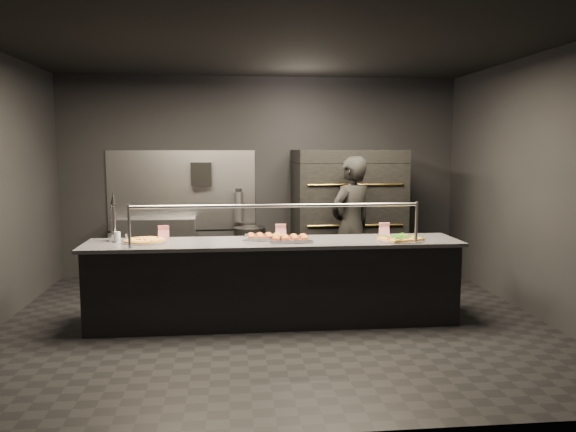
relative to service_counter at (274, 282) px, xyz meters
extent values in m
plane|color=black|center=(0.00, 0.00, -0.46)|extent=(6.00, 6.00, 0.00)
plane|color=black|center=(0.00, 0.00, 2.54)|extent=(6.00, 6.00, 0.00)
cube|color=black|center=(0.00, 2.50, 1.04)|extent=(6.00, 0.04, 3.00)
cube|color=black|center=(0.00, -2.50, 1.04)|extent=(6.00, 0.04, 3.00)
cube|color=black|center=(3.00, 0.00, 1.04)|extent=(0.04, 5.00, 3.00)
cube|color=#99999E|center=(-1.20, 2.48, 0.84)|extent=(2.20, 0.02, 1.20)
cube|color=black|center=(0.00, 0.00, -0.02)|extent=(4.00, 0.70, 0.88)
cube|color=#3D3C42|center=(0.00, 0.00, 0.44)|extent=(4.10, 0.78, 0.04)
cylinder|color=#99999E|center=(-1.50, -0.30, 0.68)|extent=(0.03, 0.03, 0.45)
cylinder|color=#99999E|center=(1.50, -0.30, 0.68)|extent=(0.03, 0.03, 0.45)
cylinder|color=#99999E|center=(0.00, -0.30, 0.88)|extent=(3.00, 0.04, 0.04)
cube|color=black|center=(1.20, 1.90, -0.16)|extent=(1.50, 1.15, 0.60)
cube|color=black|center=(1.20, 1.90, 0.44)|extent=(1.50, 1.20, 0.55)
cube|color=black|center=(1.20, 1.90, 0.99)|extent=(1.50, 1.20, 0.55)
cube|color=black|center=(1.20, 1.90, 1.36)|extent=(1.50, 1.20, 0.18)
cylinder|color=gold|center=(1.20, 1.28, 0.44)|extent=(1.30, 0.02, 0.02)
cylinder|color=gold|center=(1.20, 1.28, 0.99)|extent=(1.30, 0.02, 0.02)
cube|color=#99999E|center=(-1.60, 2.32, -0.01)|extent=(1.20, 0.35, 0.90)
cube|color=black|center=(-0.90, 2.39, 1.09)|extent=(0.30, 0.20, 0.35)
cylinder|color=#B2B2B7|center=(-0.35, 2.40, 0.59)|extent=(0.14, 0.14, 0.45)
cube|color=black|center=(-0.35, 2.40, 0.84)|extent=(0.10, 0.06, 0.06)
cylinder|color=silver|center=(-1.75, 0.20, 0.50)|extent=(0.14, 0.14, 0.08)
cylinder|color=silver|center=(-1.75, 0.20, 0.68)|extent=(0.05, 0.05, 0.37)
cylinder|color=silver|center=(-1.75, 0.12, 0.84)|extent=(0.02, 0.10, 0.02)
cone|color=black|center=(-1.75, 0.20, 0.93)|extent=(0.05, 0.05, 0.14)
cylinder|color=silver|center=(-1.41, 0.08, 0.46)|extent=(0.49, 0.49, 0.01)
cylinder|color=#C67C3F|center=(-1.41, 0.08, 0.47)|extent=(0.43, 0.43, 0.02)
cylinder|color=#E5A14A|center=(-1.41, 0.08, 0.49)|extent=(0.37, 0.37, 0.01)
cube|color=silver|center=(-0.10, 0.12, 0.47)|extent=(0.50, 0.42, 0.02)
ellipsoid|color=#C06829|center=(-0.25, 0.05, 0.50)|extent=(0.08, 0.08, 0.05)
ellipsoid|color=#C06829|center=(-0.25, 0.19, 0.50)|extent=(0.08, 0.08, 0.05)
ellipsoid|color=#C06829|center=(-0.15, 0.05, 0.50)|extent=(0.08, 0.08, 0.05)
ellipsoid|color=#C06829|center=(-0.15, 0.19, 0.50)|extent=(0.08, 0.08, 0.05)
ellipsoid|color=#C06829|center=(-0.05, 0.05, 0.50)|extent=(0.08, 0.08, 0.05)
ellipsoid|color=#C06829|center=(-0.05, 0.19, 0.50)|extent=(0.08, 0.08, 0.05)
ellipsoid|color=#C06829|center=(0.05, 0.05, 0.50)|extent=(0.08, 0.08, 0.05)
ellipsoid|color=#C06829|center=(0.05, 0.19, 0.50)|extent=(0.08, 0.08, 0.05)
cube|color=silver|center=(0.17, -0.04, 0.47)|extent=(0.48, 0.37, 0.02)
ellipsoid|color=#C06829|center=(0.01, -0.11, 0.50)|extent=(0.08, 0.08, 0.05)
ellipsoid|color=#C06829|center=(0.01, 0.04, 0.50)|extent=(0.08, 0.08, 0.05)
ellipsoid|color=#C06829|center=(0.11, -0.11, 0.50)|extent=(0.08, 0.08, 0.05)
ellipsoid|color=#C06829|center=(0.11, 0.04, 0.50)|extent=(0.08, 0.08, 0.05)
ellipsoid|color=#C06829|center=(0.22, -0.11, 0.50)|extent=(0.08, 0.08, 0.05)
ellipsoid|color=#C06829|center=(0.22, 0.04, 0.50)|extent=(0.08, 0.08, 0.05)
ellipsoid|color=#C06829|center=(0.32, -0.11, 0.50)|extent=(0.08, 0.08, 0.05)
ellipsoid|color=#C06829|center=(0.32, 0.04, 0.50)|extent=(0.08, 0.08, 0.05)
cylinder|color=silver|center=(1.38, -0.11, 0.46)|extent=(0.51, 0.51, 0.01)
cube|color=#C67C3F|center=(1.38, -0.11, 0.48)|extent=(0.50, 0.47, 0.02)
cube|color=#E5A14A|center=(1.38, -0.11, 0.49)|extent=(0.47, 0.44, 0.01)
cube|color=#2B801B|center=(1.38, -0.11, 0.50)|extent=(0.44, 0.42, 0.01)
cylinder|color=silver|center=(-1.70, 0.10, 0.51)|extent=(0.07, 0.07, 0.11)
cylinder|color=silver|center=(-1.59, 0.10, 0.50)|extent=(0.05, 0.05, 0.09)
cube|color=white|center=(-1.23, 0.28, 0.53)|extent=(0.12, 0.04, 0.15)
cube|color=white|center=(0.10, 0.28, 0.53)|extent=(0.12, 0.04, 0.15)
cube|color=white|center=(1.31, 0.28, 0.53)|extent=(0.12, 0.04, 0.15)
cylinder|color=black|center=(-0.20, 2.12, -0.08)|extent=(0.47, 0.47, 0.78)
imported|color=black|center=(1.08, 1.01, 0.45)|extent=(0.80, 0.73, 1.83)
camera|label=1|loc=(-0.48, -6.06, 1.47)|focal=35.00mm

